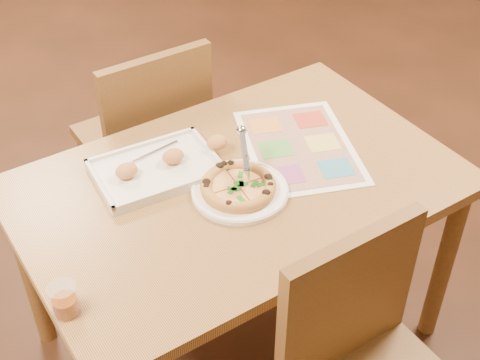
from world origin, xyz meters
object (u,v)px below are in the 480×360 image
chair_far (150,127)px  glass_tumbler (65,301)px  dining_table (238,202)px  pizza (238,187)px  menu (299,146)px  chair_near (367,353)px  plate (240,191)px  appetizer_tray (160,167)px  pizza_cutter (245,157)px

chair_far → glass_tumbler: size_ratio=5.40×
dining_table → pizza: bearing=-122.4°
chair_far → menu: 0.64m
chair_near → menu: size_ratio=1.01×
chair_far → menu: (0.26, -0.57, 0.16)m
pizza → dining_table: bearing=57.6°
dining_table → plate: bearing=-116.9°
glass_tumbler → chair_near: bearing=-33.8°
chair_near → appetizer_tray: size_ratio=1.08×
plate → pizza: 0.02m
pizza → menu: pizza is taller
plate → pizza_cutter: 0.10m
plate → chair_far: bearing=87.8°
dining_table → pizza_cutter: size_ratio=7.95×
chair_near → chair_far: 1.20m
appetizer_tray → glass_tumbler: size_ratio=4.99×
chair_far → glass_tumbler: 1.02m
chair_far → pizza: (-0.03, -0.65, 0.18)m
pizza_cutter → dining_table: bearing=80.5°
appetizer_tray → glass_tumbler: 0.57m
appetizer_tray → menu: appetizer_tray is taller
plate → pizza: size_ratio=1.28×
chair_far → menu: size_ratio=1.01×
pizza_cutter → appetizer_tray: pizza_cutter is taller
plate → pizza_cutter: bearing=41.3°
menu → chair_near: bearing=-111.9°
dining_table → chair_far: size_ratio=2.77×
pizza → glass_tumbler: bearing=-166.4°
glass_tumbler → chair_far: bearing=52.1°
plate → appetizer_tray: 0.26m
chair_near → pizza: (-0.03, 0.55, 0.18)m
appetizer_tray → glass_tumbler: bearing=-141.1°
chair_near → glass_tumbler: size_ratio=5.40×
plate → pizza_cutter: (0.04, 0.04, 0.08)m
glass_tumbler → plate: bearing=13.3°
appetizer_tray → menu: (0.43, -0.13, -0.01)m
menu → pizza_cutter: bearing=-168.6°
pizza → appetizer_tray: 0.26m
pizza_cutter → glass_tumbler: (-0.63, -0.18, -0.05)m
dining_table → pizza_cutter: (0.02, -0.01, 0.18)m
chair_far → pizza_cutter: chair_far is taller
chair_near → appetizer_tray: (-0.17, 0.77, 0.17)m
plate → pizza: pizza is taller
glass_tumbler → appetizer_tray: bearing=38.9°
dining_table → pizza_cutter: 0.18m
chair_near → menu: (0.26, 0.64, 0.16)m
pizza → glass_tumbler: 0.60m
pizza_cutter → menu: bearing=-52.4°
chair_far → glass_tumbler: (-0.62, -0.79, 0.19)m
dining_table → chair_near: (0.00, -0.60, -0.07)m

